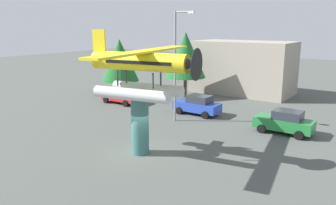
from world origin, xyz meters
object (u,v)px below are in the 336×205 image
(floatplane_monument, at_px, (141,70))
(car_near_red, at_px, (122,95))
(streetlight_primary, at_px, (177,60))
(tree_east, at_px, (186,55))
(car_far_green, at_px, (285,122))
(tree_west, at_px, (120,60))
(display_pedestal, at_px, (140,126))
(storefront_building, at_px, (243,67))
(car_mid_blue, at_px, (198,105))

(floatplane_monument, xyz_separation_m, car_near_red, (-10.63, 9.62, -4.40))
(streetlight_primary, xyz_separation_m, tree_east, (-4.59, 8.54, -0.44))
(tree_east, bearing_deg, car_far_green, -27.25)
(tree_west, distance_m, tree_east, 7.77)
(display_pedestal, xyz_separation_m, tree_east, (-6.82, 15.94, 2.89))
(display_pedestal, relative_size, car_far_green, 0.86)
(storefront_building, height_order, tree_east, tree_east)
(car_mid_blue, bearing_deg, storefront_building, -86.21)
(storefront_building, height_order, tree_west, tree_west)
(car_near_red, relative_size, tree_east, 0.59)
(car_far_green, relative_size, tree_west, 0.66)
(floatplane_monument, distance_m, tree_east, 17.38)
(storefront_building, xyz_separation_m, tree_east, (-4.15, -6.06, 1.67))
(floatplane_monument, xyz_separation_m, car_far_green, (6.02, 9.24, -4.40))
(storefront_building, bearing_deg, car_mid_blue, -86.21)
(car_far_green, relative_size, tree_east, 0.59)
(floatplane_monument, bearing_deg, streetlight_primary, 97.63)
(display_pedestal, xyz_separation_m, tree_west, (-14.08, 13.30, 2.11))
(floatplane_monument, distance_m, car_mid_blue, 11.33)
(car_near_red, xyz_separation_m, tree_east, (3.69, 6.30, 3.81))
(display_pedestal, height_order, streetlight_primary, streetlight_primary)
(car_near_red, height_order, tree_east, tree_east)
(display_pedestal, height_order, tree_west, tree_west)
(car_mid_blue, distance_m, streetlight_primary, 5.15)
(floatplane_monument, xyz_separation_m, storefront_building, (-2.80, 21.98, -2.26))
(display_pedestal, bearing_deg, car_mid_blue, 100.43)
(floatplane_monument, xyz_separation_m, streetlight_primary, (-2.36, 7.37, -0.14))
(car_far_green, height_order, streetlight_primary, streetlight_primary)
(car_near_red, xyz_separation_m, storefront_building, (7.84, 12.36, 2.14))
(car_far_green, xyz_separation_m, storefront_building, (-8.82, 12.74, 2.14))
(floatplane_monument, height_order, car_near_red, floatplane_monument)
(floatplane_monument, relative_size, tree_east, 1.46)
(car_near_red, xyz_separation_m, car_mid_blue, (8.62, 0.63, 0.00))
(car_near_red, xyz_separation_m, streetlight_primary, (8.28, -2.24, 4.26))
(display_pedestal, xyz_separation_m, car_mid_blue, (-1.89, 10.27, -0.92))
(display_pedestal, distance_m, storefront_building, 22.19)
(storefront_building, relative_size, tree_west, 1.77)
(car_mid_blue, height_order, storefront_building, storefront_building)
(display_pedestal, xyz_separation_m, storefront_building, (-2.67, 22.00, 1.22))
(car_near_red, bearing_deg, car_mid_blue, -175.83)
(display_pedestal, relative_size, floatplane_monument, 0.35)
(display_pedestal, relative_size, car_mid_blue, 0.86)
(car_far_green, distance_m, storefront_building, 15.64)
(car_mid_blue, xyz_separation_m, streetlight_primary, (-0.34, -2.87, 4.26))
(storefront_building, bearing_deg, display_pedestal, -83.09)
(car_near_red, distance_m, streetlight_primary, 9.57)
(floatplane_monument, xyz_separation_m, tree_west, (-14.21, 13.27, -1.36))
(display_pedestal, distance_m, floatplane_monument, 3.48)
(storefront_building, bearing_deg, floatplane_monument, -82.75)
(streetlight_primary, xyz_separation_m, tree_west, (-11.85, 5.90, -1.22))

